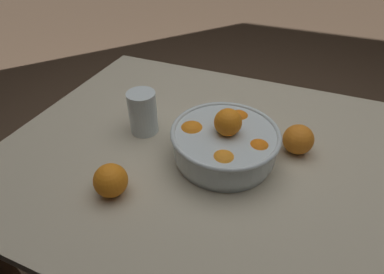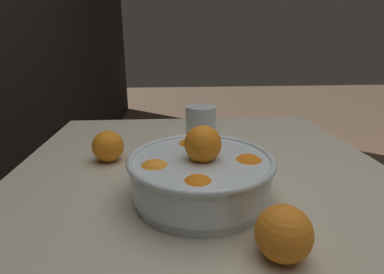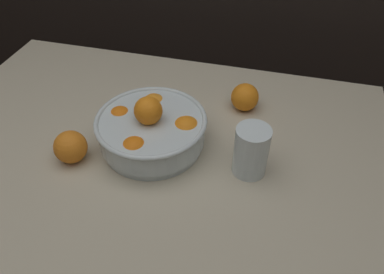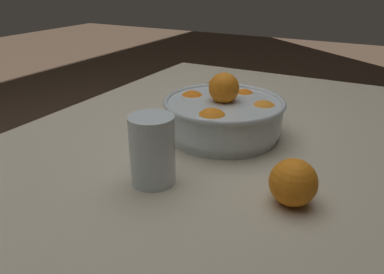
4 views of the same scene
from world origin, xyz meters
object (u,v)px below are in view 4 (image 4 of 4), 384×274
at_px(juice_glass, 153,153).
at_px(orange_loose_near_bowl, 217,94).
at_px(fruit_bowl, 224,114).
at_px(orange_loose_front, 293,182).

relative_size(juice_glass, orange_loose_near_bowl, 1.57).
height_order(fruit_bowl, juice_glass, fruit_bowl).
height_order(juice_glass, orange_loose_near_bowl, juice_glass).
bearing_deg(orange_loose_near_bowl, fruit_bowl, 29.61).
xyz_separation_m(orange_loose_near_bowl, orange_loose_front, (0.37, 0.31, -0.00)).
xyz_separation_m(juice_glass, orange_loose_near_bowl, (-0.42, -0.07, -0.02)).
distance_m(fruit_bowl, orange_loose_near_bowl, 0.20).
height_order(fruit_bowl, orange_loose_front, fruit_bowl).
bearing_deg(fruit_bowl, orange_loose_near_bowl, -150.39).
bearing_deg(juice_glass, fruit_bowl, 174.04).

